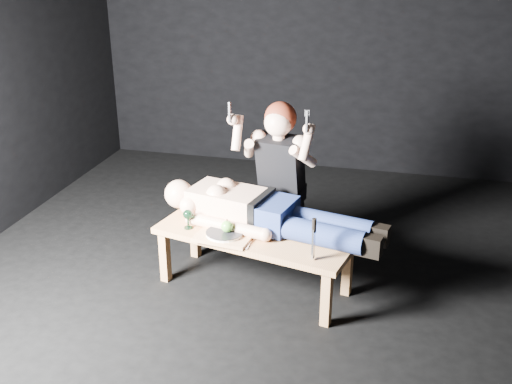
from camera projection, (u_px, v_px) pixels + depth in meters
The scene contains 13 objects.
ground at pixel (274, 274), 4.69m from camera, with size 5.00×5.00×0.00m, color black.
back_wall at pixel (327, 32), 6.35m from camera, with size 5.00×5.00×0.00m, color black.
table at pixel (254, 260), 4.44m from camera, with size 1.43×0.54×0.45m, color tan.
lying_man at pixel (268, 209), 4.39m from camera, with size 1.57×0.48×0.29m, color #DEAA8B, non-canonical shape.
kneeling_woman at pixel (284, 178), 4.73m from camera, with size 0.72×0.80×1.35m, color black, non-canonical shape.
serving_tray at pixel (225, 236), 4.28m from camera, with size 0.39×0.28×0.02m, color tan.
plate at pixel (224, 233), 4.27m from camera, with size 0.26×0.26×0.02m, color white.
apple at pixel (227, 226), 4.25m from camera, with size 0.08×0.08×0.08m, color #429427.
goblet at pixel (188, 219), 4.39m from camera, with size 0.07×0.07×0.15m, color black, non-canonical shape.
fork_flat at pixel (205, 233), 4.35m from camera, with size 0.01×0.15×0.01m, color #B2B2B7.
knife_flat at pixel (249, 245), 4.18m from camera, with size 0.01×0.15×0.01m, color #B2B2B7.
spoon_flat at pixel (248, 236), 4.30m from camera, with size 0.01×0.15×0.01m, color #B2B2B7.
carving_knife at pixel (314, 239), 3.93m from camera, with size 0.04×0.04×0.30m, color #B2B2B7, non-canonical shape.
Camera 1 is at (0.85, -3.99, 2.41)m, focal length 42.39 mm.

